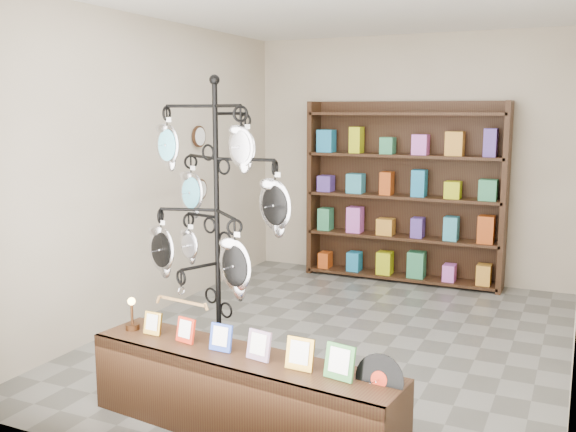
% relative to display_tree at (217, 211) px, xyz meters
% --- Properties ---
extents(ground, '(5.00, 5.00, 0.00)m').
position_rel_display_tree_xyz_m(ground, '(0.47, 1.32, -1.35)').
color(ground, slate).
rests_on(ground, ground).
extents(room_envelope, '(5.00, 5.00, 5.00)m').
position_rel_display_tree_xyz_m(room_envelope, '(0.47, 1.32, 0.50)').
color(room_envelope, beige).
rests_on(room_envelope, ground).
extents(display_tree, '(1.22, 1.17, 2.34)m').
position_rel_display_tree_xyz_m(display_tree, '(0.00, 0.00, 0.00)').
color(display_tree, black).
rests_on(display_tree, ground).
extents(front_shelf, '(2.22, 0.69, 0.77)m').
position_rel_display_tree_xyz_m(front_shelf, '(0.52, -0.61, -1.08)').
color(front_shelf, black).
rests_on(front_shelf, ground).
extents(back_shelving, '(2.42, 0.36, 2.20)m').
position_rel_display_tree_xyz_m(back_shelving, '(0.47, 3.61, -0.33)').
color(back_shelving, black).
rests_on(back_shelving, ground).
extents(wall_clocks, '(0.03, 0.24, 0.84)m').
position_rel_display_tree_xyz_m(wall_clocks, '(-1.50, 2.12, 0.15)').
color(wall_clocks, black).
rests_on(wall_clocks, ground).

